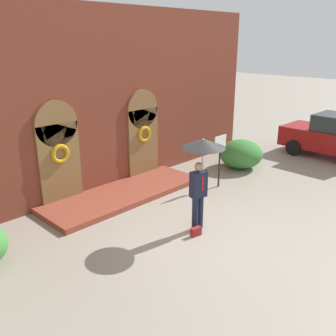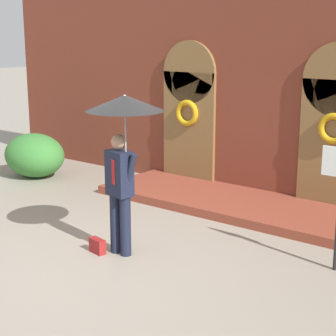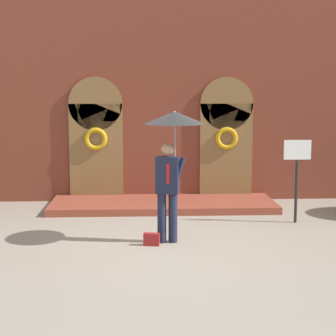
# 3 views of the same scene
# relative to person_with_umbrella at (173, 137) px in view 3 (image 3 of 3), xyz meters

# --- Properties ---
(ground_plane) EXTENTS (80.00, 80.00, 0.00)m
(ground_plane) POSITION_rel_person_with_umbrella_xyz_m (-0.06, -0.06, -1.91)
(ground_plane) COLOR gray
(building_facade) EXTENTS (14.00, 2.30, 5.60)m
(building_facade) POSITION_rel_person_with_umbrella_xyz_m (-0.06, 4.09, 0.77)
(building_facade) COLOR brown
(building_facade) RESTS_ON ground
(person_with_umbrella) EXTENTS (1.10, 1.10, 2.36)m
(person_with_umbrella) POSITION_rel_person_with_umbrella_xyz_m (0.00, 0.00, 0.00)
(person_with_umbrella) COLOR #191E33
(person_with_umbrella) RESTS_ON ground
(handbag) EXTENTS (0.30, 0.17, 0.22)m
(handbag) POSITION_rel_person_with_umbrella_xyz_m (-0.39, -0.20, -1.80)
(handbag) COLOR maroon
(handbag) RESTS_ON ground
(sign_post) EXTENTS (0.56, 0.06, 1.72)m
(sign_post) POSITION_rel_person_with_umbrella_xyz_m (2.63, 1.39, -0.75)
(sign_post) COLOR black
(sign_post) RESTS_ON ground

